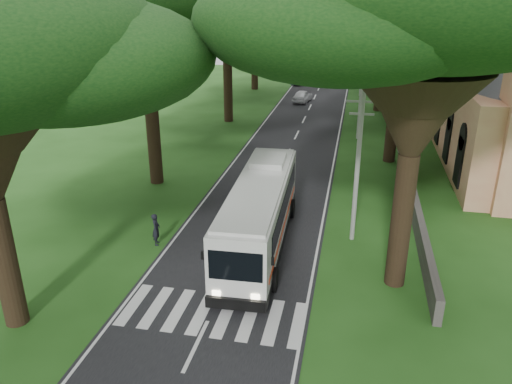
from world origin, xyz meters
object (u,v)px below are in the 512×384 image
pole_mid (361,92)px  distant_car_b (300,79)px  pole_far (362,62)px  distant_car_c (344,76)px  pedestrian (156,229)px  pole_near (358,165)px  coach_bus (260,212)px  distant_car_a (303,96)px

pole_mid → distant_car_b: (-8.50, 26.82, -3.50)m
pole_far → distant_car_c: bearing=102.5°
pole_far → distant_car_b: pole_far is taller
distant_car_c → pedestrian: bearing=95.0°
pole_near → distant_car_b: (-8.50, 46.82, -3.50)m
pedestrian → distant_car_b: bearing=-15.7°
pole_near → pole_far: 40.00m
pole_near → pedestrian: pole_near is taller
coach_bus → distant_car_a: size_ratio=2.89×
distant_car_b → distant_car_c: size_ratio=0.80×
pole_mid → distant_car_a: 16.51m
distant_car_b → distant_car_c: bearing=49.4°
distant_car_a → distant_car_c: distant_car_c is taller
distant_car_c → pedestrian: size_ratio=2.87×
pole_near → distant_car_c: (-2.50, 51.23, -3.43)m
pole_mid → pole_near: bearing=-90.0°
pole_near → pole_far: (0.00, 40.00, 0.00)m
distant_car_a → pedestrian: 37.49m
distant_car_a → distant_car_c: size_ratio=0.85×
distant_car_c → pedestrian: pedestrian is taller
pole_near → distant_car_a: bearing=100.9°
coach_bus → distant_car_c: coach_bus is taller
distant_car_a → coach_bus: bearing=101.8°
pole_far → distant_car_a: pole_far is taller
pole_near → pedestrian: 10.87m
pedestrian → distant_car_a: bearing=-19.0°
pole_far → pole_near: bearing=-90.0°
pole_far → coach_bus: 42.03m
pole_near → pedestrian: (-10.01, -2.64, -3.32)m
pedestrian → pole_far: bearing=-27.1°
coach_bus → pedestrian: bearing=-172.0°
pole_near → distant_car_b: 47.72m
distant_car_a → distant_car_b: size_ratio=1.06×
pole_mid → pole_far: same height
pole_far → distant_car_c: 12.01m
coach_bus → distant_car_b: 48.69m
pole_mid → distant_car_c: bearing=94.6°
pole_far → distant_car_b: size_ratio=2.01×
distant_car_c → pole_far: bearing=115.5°
pole_mid → pole_far: 20.00m
pole_near → pole_mid: 20.00m
pole_mid → distant_car_b: bearing=107.6°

